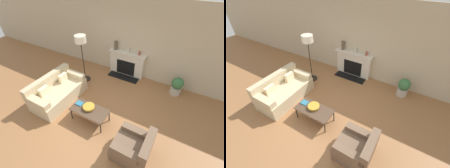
% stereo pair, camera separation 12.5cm
% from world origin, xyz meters
% --- Properties ---
extents(ground_plane, '(18.00, 18.00, 0.00)m').
position_xyz_m(ground_plane, '(0.00, 0.00, 0.00)').
color(ground_plane, '#99663D').
extents(wall_back, '(18.00, 0.06, 2.90)m').
position_xyz_m(wall_back, '(0.00, 2.77, 1.45)').
color(wall_back, '#BCAD8E').
rests_on(wall_back, ground_plane).
extents(fireplace, '(1.53, 0.59, 1.00)m').
position_xyz_m(fireplace, '(-0.24, 2.63, 0.49)').
color(fireplace, beige).
rests_on(fireplace, ground_plane).
extents(couch, '(0.95, 1.80, 0.85)m').
position_xyz_m(couch, '(-1.60, 0.15, 0.32)').
color(couch, '#CCB78E').
rests_on(couch, ground_plane).
extents(armchair_near, '(0.85, 0.78, 0.81)m').
position_xyz_m(armchair_near, '(1.36, -0.44, 0.31)').
color(armchair_near, brown).
rests_on(armchair_near, ground_plane).
extents(coffee_table, '(1.09, 0.54, 0.43)m').
position_xyz_m(coffee_table, '(-0.14, -0.07, 0.40)').
color(coffee_table, '#4C3828').
rests_on(coffee_table, ground_plane).
extents(bowl, '(0.34, 0.34, 0.08)m').
position_xyz_m(bowl, '(-0.18, -0.03, 0.48)').
color(bowl, '#BC8E2D').
rests_on(bowl, coffee_table).
extents(book, '(0.21, 0.18, 0.02)m').
position_xyz_m(book, '(-0.53, -0.02, 0.44)').
color(book, teal).
rests_on(book, coffee_table).
extents(floor_lamp, '(0.40, 0.40, 1.80)m').
position_xyz_m(floor_lamp, '(-1.50, 1.49, 1.47)').
color(floor_lamp, black).
rests_on(floor_lamp, ground_plane).
extents(mantel_vase_left, '(0.13, 0.13, 0.34)m').
position_xyz_m(mantel_vase_left, '(-0.75, 2.64, 1.17)').
color(mantel_vase_left, brown).
rests_on(mantel_vase_left, fireplace).
extents(mantel_vase_center_left, '(0.09, 0.09, 0.18)m').
position_xyz_m(mantel_vase_center_left, '(-0.21, 2.64, 1.09)').
color(mantel_vase_center_left, beige).
rests_on(mantel_vase_center_left, fireplace).
extents(mantel_vase_center_right, '(0.08, 0.08, 0.14)m').
position_xyz_m(mantel_vase_center_right, '(0.25, 2.64, 1.07)').
color(mantel_vase_center_right, brown).
rests_on(mantel_vase_center_right, fireplace).
extents(potted_plant, '(0.40, 0.40, 0.66)m').
position_xyz_m(potted_plant, '(1.81, 2.35, 0.35)').
color(potted_plant, '#B2A899').
rests_on(potted_plant, ground_plane).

